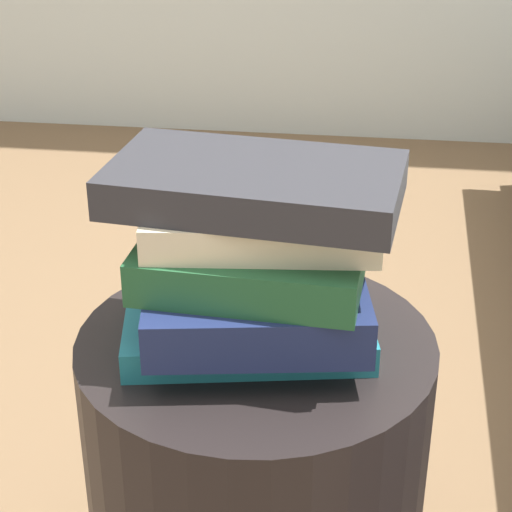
{
  "coord_description": "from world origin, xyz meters",
  "views": [
    {
      "loc": [
        0.11,
        -0.81,
        1.0
      ],
      "look_at": [
        0.0,
        0.0,
        0.57
      ],
      "focal_mm": 63.38,
      "sensor_mm": 36.0,
      "label": 1
    }
  ],
  "objects_px": {
    "side_table": "(256,506)",
    "book_cream": "(262,217)",
    "book_teal": "(247,328)",
    "book_charcoal": "(253,184)",
    "book_forest": "(261,250)",
    "book_navy": "(254,295)"
  },
  "relations": [
    {
      "from": "book_forest",
      "to": "side_table",
      "type": "bearing_deg",
      "value": -128.26
    },
    {
      "from": "side_table",
      "to": "book_teal",
      "type": "xyz_separation_m",
      "value": [
        -0.01,
        -0.0,
        0.25
      ]
    },
    {
      "from": "side_table",
      "to": "book_navy",
      "type": "distance_m",
      "value": 0.29
    },
    {
      "from": "side_table",
      "to": "book_cream",
      "type": "xyz_separation_m",
      "value": [
        0.01,
        -0.0,
        0.38
      ]
    },
    {
      "from": "book_navy",
      "to": "book_cream",
      "type": "bearing_deg",
      "value": 16.97
    },
    {
      "from": "book_navy",
      "to": "book_charcoal",
      "type": "height_order",
      "value": "book_charcoal"
    },
    {
      "from": "book_navy",
      "to": "book_forest",
      "type": "relative_size",
      "value": 1.0
    },
    {
      "from": "book_forest",
      "to": "book_charcoal",
      "type": "xyz_separation_m",
      "value": [
        -0.01,
        -0.01,
        0.08
      ]
    },
    {
      "from": "side_table",
      "to": "book_charcoal",
      "type": "relative_size",
      "value": 1.66
    },
    {
      "from": "book_forest",
      "to": "book_charcoal",
      "type": "bearing_deg",
      "value": -110.7
    },
    {
      "from": "book_teal",
      "to": "book_charcoal",
      "type": "bearing_deg",
      "value": -45.28
    },
    {
      "from": "side_table",
      "to": "book_forest",
      "type": "distance_m",
      "value": 0.34
    },
    {
      "from": "book_forest",
      "to": "book_charcoal",
      "type": "relative_size",
      "value": 0.79
    },
    {
      "from": "book_teal",
      "to": "book_charcoal",
      "type": "height_order",
      "value": "book_charcoal"
    },
    {
      "from": "book_navy",
      "to": "book_charcoal",
      "type": "distance_m",
      "value": 0.13
    },
    {
      "from": "book_teal",
      "to": "book_cream",
      "type": "height_order",
      "value": "book_cream"
    },
    {
      "from": "book_forest",
      "to": "book_cream",
      "type": "relative_size",
      "value": 0.98
    },
    {
      "from": "book_navy",
      "to": "book_forest",
      "type": "distance_m",
      "value": 0.05
    },
    {
      "from": "book_cream",
      "to": "book_navy",
      "type": "bearing_deg",
      "value": -159.37
    },
    {
      "from": "book_cream",
      "to": "book_teal",
      "type": "bearing_deg",
      "value": 176.62
    },
    {
      "from": "book_forest",
      "to": "book_cream",
      "type": "height_order",
      "value": "book_cream"
    },
    {
      "from": "book_charcoal",
      "to": "book_forest",
      "type": "bearing_deg",
      "value": 71.93
    }
  ]
}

